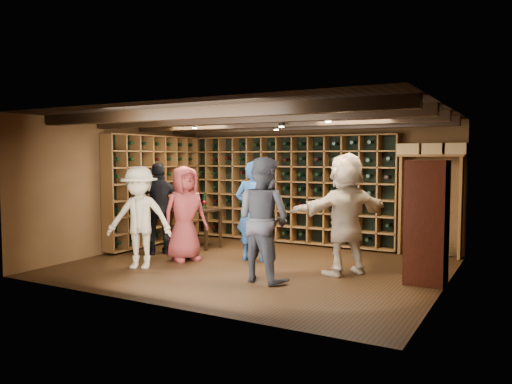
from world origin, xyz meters
The scene contains 13 objects.
ground centered at (0.00, 0.00, 0.00)m, with size 6.00×6.00×0.00m, color black.
room_shell centered at (0.00, 0.05, 2.42)m, with size 6.00×6.00×6.00m.
wine_rack_back centered at (-0.52, 2.33, 1.15)m, with size 4.65×0.30×2.20m.
wine_rack_left centered at (-2.83, 0.82, 1.15)m, with size 0.30×2.65×2.20m.
crate_shelf centered at (2.41, 2.32, 1.57)m, with size 1.20×0.32×2.07m.
display_cabinet centered at (2.71, 0.20, 0.86)m, with size 0.55×0.50×1.75m.
man_blue_shirt centered at (-0.24, 0.40, 0.88)m, with size 0.64×0.42×1.75m, color navy.
man_grey_suit centered at (0.59, -0.79, 0.91)m, with size 0.89×0.69×1.82m, color black.
guest_red_floral centered at (-1.30, -0.18, 0.83)m, with size 0.81×0.53×1.66m, color maroon.
guest_woman_black centered at (-2.07, 0.06, 0.86)m, with size 1.01×0.42×1.72m, color black.
guest_khaki centered at (-1.58, -1.03, 0.83)m, with size 1.08×0.62×1.67m, color gray.
guest_beige centered at (1.51, 0.20, 0.95)m, with size 1.75×0.56×1.89m, color tan.
tasting_table centered at (-1.95, 1.01, 0.71)m, with size 1.10×0.64×1.07m.
Camera 1 is at (4.02, -7.18, 1.82)m, focal length 35.00 mm.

